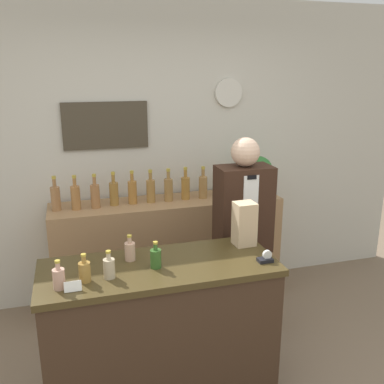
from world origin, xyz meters
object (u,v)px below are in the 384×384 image
at_px(paper_bag, 244,224).
at_px(tape_dispenser, 266,258).
at_px(potted_plant, 258,174).
at_px(shopkeeper, 242,242).

height_order(paper_bag, tape_dispenser, paper_bag).
relative_size(potted_plant, tape_dispenser, 3.90).
xyz_separation_m(shopkeeper, paper_bag, (-0.16, -0.40, 0.31)).
height_order(shopkeeper, paper_bag, shopkeeper).
relative_size(paper_bag, tape_dispenser, 3.22).
bearing_deg(potted_plant, tape_dispenser, -112.62).
distance_m(paper_bag, tape_dispenser, 0.31).
height_order(shopkeeper, tape_dispenser, shopkeeper).
bearing_deg(shopkeeper, paper_bag, -112.11).
bearing_deg(shopkeeper, tape_dispenser, -101.38).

